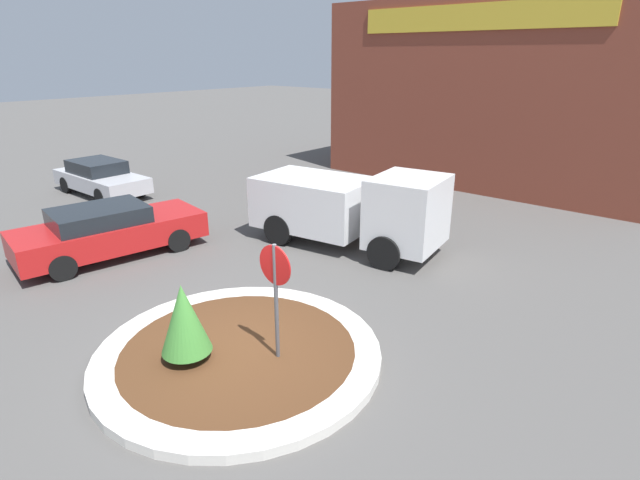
{
  "coord_description": "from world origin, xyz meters",
  "views": [
    {
      "loc": [
        6.09,
        -4.95,
        5.14
      ],
      "look_at": [
        -0.64,
        3.02,
        1.25
      ],
      "focal_mm": 28.0,
      "sensor_mm": 36.0,
      "label": 1
    }
  ],
  "objects_px": {
    "stop_sign": "(276,284)",
    "parked_sedan_silver": "(100,177)",
    "parked_sedan_red": "(109,230)",
    "utility_truck": "(348,206)"
  },
  "relations": [
    {
      "from": "stop_sign",
      "to": "parked_sedan_silver",
      "type": "xyz_separation_m",
      "value": [
        -13.34,
        3.73,
        -0.9
      ]
    },
    {
      "from": "parked_sedan_silver",
      "to": "parked_sedan_red",
      "type": "xyz_separation_m",
      "value": [
        6.26,
        -3.0,
        0.04
      ]
    },
    {
      "from": "utility_truck",
      "to": "parked_sedan_silver",
      "type": "bearing_deg",
      "value": -178.97
    },
    {
      "from": "stop_sign",
      "to": "parked_sedan_red",
      "type": "xyz_separation_m",
      "value": [
        -7.08,
        0.74,
        -0.86
      ]
    },
    {
      "from": "parked_sedan_red",
      "to": "utility_truck",
      "type": "bearing_deg",
      "value": -33.36
    },
    {
      "from": "utility_truck",
      "to": "parked_sedan_silver",
      "type": "distance_m",
      "value": 10.86
    },
    {
      "from": "parked_sedan_silver",
      "to": "stop_sign",
      "type": "bearing_deg",
      "value": -16.02
    },
    {
      "from": "stop_sign",
      "to": "utility_truck",
      "type": "height_order",
      "value": "stop_sign"
    },
    {
      "from": "utility_truck",
      "to": "parked_sedan_silver",
      "type": "height_order",
      "value": "utility_truck"
    },
    {
      "from": "utility_truck",
      "to": "parked_sedan_silver",
      "type": "relative_size",
      "value": 1.27
    }
  ]
}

